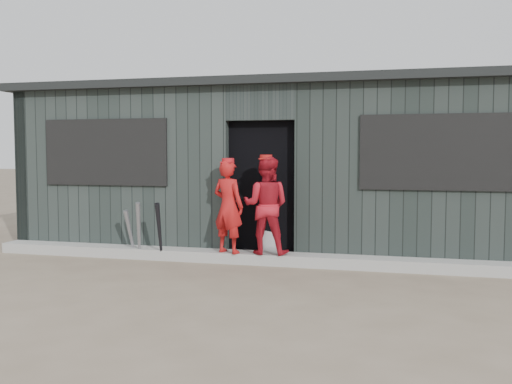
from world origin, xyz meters
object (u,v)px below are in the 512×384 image
(bat_mid, at_px, (130,234))
(player_red_right, at_px, (266,205))
(bat_left, at_px, (139,231))
(bat_right, at_px, (160,232))
(player_red_left, at_px, (228,207))
(player_grey_back, at_px, (272,215))
(dugout, at_px, (281,168))

(bat_mid, height_order, player_red_right, player_red_right)
(bat_left, distance_m, bat_right, 0.34)
(player_red_left, relative_size, player_red_right, 0.96)
(bat_left, xyz_separation_m, player_red_left, (1.31, 0.10, 0.37))
(bat_right, distance_m, player_grey_back, 1.65)
(player_grey_back, bearing_deg, dugout, -108.92)
(bat_right, bearing_deg, player_grey_back, 26.01)
(bat_mid, relative_size, bat_right, 0.85)
(player_red_left, height_order, player_grey_back, player_red_left)
(bat_mid, distance_m, player_red_left, 1.56)
(bat_mid, distance_m, dugout, 2.75)
(bat_mid, distance_m, bat_right, 0.54)
(bat_right, xyz_separation_m, player_grey_back, (1.47, 0.72, 0.20))
(bat_left, xyz_separation_m, bat_mid, (-0.18, 0.10, -0.06))
(bat_left, relative_size, player_red_right, 0.65)
(bat_right, relative_size, dugout, 0.10)
(bat_left, height_order, player_grey_back, player_grey_back)
(player_red_right, relative_size, player_grey_back, 1.07)
(bat_left, height_order, dugout, dugout)
(bat_right, relative_size, player_red_right, 0.65)
(player_red_left, xyz_separation_m, dugout, (0.37, 1.79, 0.49))
(bat_mid, height_order, bat_right, bat_right)
(player_red_left, relative_size, player_grey_back, 1.03)
(player_red_left, bearing_deg, player_red_right, -154.20)
(bat_right, height_order, dugout, dugout)
(bat_left, xyz_separation_m, dugout, (1.68, 1.89, 0.86))
(bat_left, distance_m, dugout, 2.68)
(player_red_right, relative_size, dugout, 0.16)
(bat_right, distance_m, player_red_right, 1.56)
(bat_mid, relative_size, dugout, 0.09)
(bat_mid, distance_m, player_grey_back, 2.09)
(bat_mid, bearing_deg, player_red_right, 1.59)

